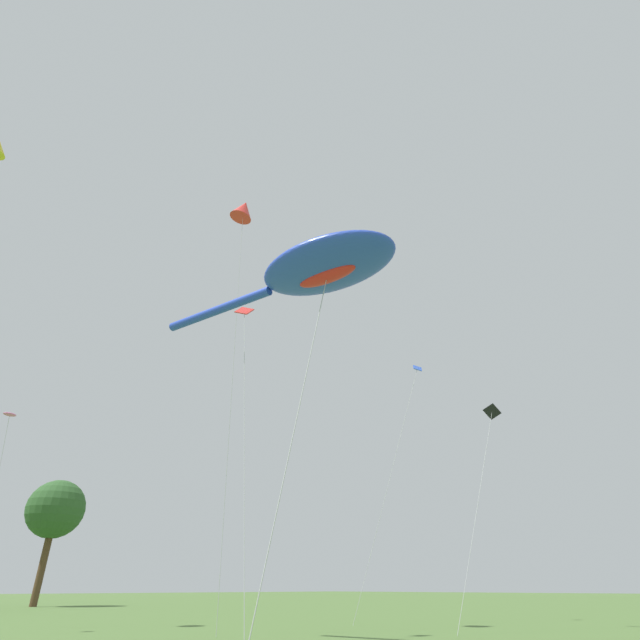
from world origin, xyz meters
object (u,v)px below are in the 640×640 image
object	(u,v)px
small_kite_box_yellow	(411,393)
small_kite_stunt_black	(243,210)
small_kite_delta_white	(244,329)
tree_oak_left	(56,510)
small_kite_diamond_red	(490,424)
big_show_kite	(322,268)
small_kite_bird_shape	(8,423)

from	to	relation	value
small_kite_box_yellow	small_kite_stunt_black	bearing A→B (deg)	-48.47
small_kite_delta_white	tree_oak_left	world-z (taller)	small_kite_delta_white
small_kite_diamond_red	small_kite_box_yellow	world-z (taller)	small_kite_box_yellow
small_kite_delta_white	tree_oak_left	bearing A→B (deg)	-109.89
small_kite_delta_white	small_kite_box_yellow	distance (m)	12.10
big_show_kite	small_kite_bird_shape	world-z (taller)	big_show_kite
small_kite_delta_white	small_kite_stunt_black	bearing A→B (deg)	-126.03
big_show_kite	small_kite_delta_white	bearing A→B (deg)	164.83
small_kite_delta_white	small_kite_bird_shape	bearing A→B (deg)	-70.22
small_kite_box_yellow	tree_oak_left	distance (m)	35.64
small_kite_stunt_black	small_kite_box_yellow	xyz separation A→B (m)	(10.38, -2.65, -8.38)
small_kite_box_yellow	small_kite_diamond_red	bearing A→B (deg)	45.14
small_kite_bird_shape	tree_oak_left	world-z (taller)	tree_oak_left
tree_oak_left	small_kite_diamond_red	bearing A→B (deg)	-83.41
small_kite_stunt_black	small_kite_bird_shape	bearing A→B (deg)	-77.82
small_kite_box_yellow	big_show_kite	bearing A→B (deg)	-11.08
big_show_kite	small_kite_diamond_red	size ratio (longest dim) A/B	1.26
small_kite_stunt_black	small_kite_delta_white	world-z (taller)	small_kite_stunt_black
small_kite_stunt_black	small_kite_box_yellow	distance (m)	13.60
big_show_kite	small_kite_box_yellow	world-z (taller)	small_kite_box_yellow
big_show_kite	small_kite_delta_white	xyz separation A→B (m)	(0.32, 4.56, -0.51)
small_kite_diamond_red	small_kite_bird_shape	bearing A→B (deg)	164.12
small_kite_stunt_black	tree_oak_left	xyz separation A→B (m)	(4.89, 32.40, -11.79)
tree_oak_left	small_kite_bird_shape	bearing A→B (deg)	-113.34
big_show_kite	small_kite_bird_shape	distance (m)	14.69
small_kite_bird_shape	small_kite_stunt_black	bearing A→B (deg)	-46.75
small_kite_stunt_black	small_kite_diamond_red	bearing A→B (deg)	104.13
small_kite_box_yellow	tree_oak_left	size ratio (longest dim) A/B	1.27
small_kite_stunt_black	small_kite_box_yellow	world-z (taller)	small_kite_stunt_black
small_kite_delta_white	big_show_kite	bearing A→B (deg)	76.46
big_show_kite	tree_oak_left	size ratio (longest dim) A/B	1.12
small_kite_stunt_black	small_kite_delta_white	bearing A→B (deg)	25.48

